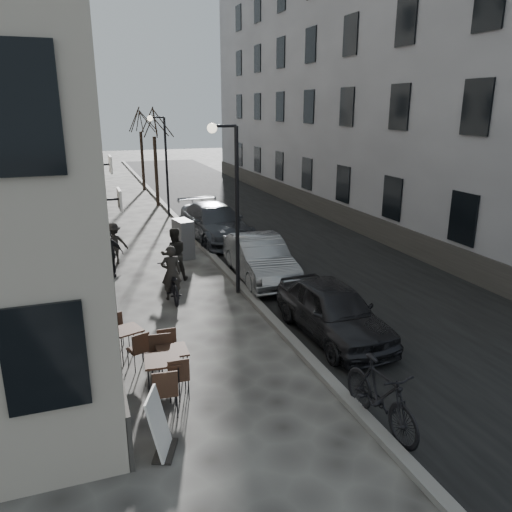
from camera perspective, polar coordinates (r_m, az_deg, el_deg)
ground at (r=10.51m, az=8.25°, el=-15.21°), size 120.00×120.00×0.00m
road at (r=25.78m, az=-0.64°, el=4.37°), size 7.30×60.00×0.00m
kerb at (r=24.85m, az=-8.64°, el=3.85°), size 0.25×60.00×0.12m
building_left at (r=24.50m, az=-25.20°, el=21.07°), size 4.00×35.00×16.00m
building_right at (r=28.08m, az=10.74°, el=21.53°), size 4.00×35.00×16.00m
streetlamp_near at (r=14.62m, az=-2.85°, el=7.40°), size 0.90×0.28×5.09m
streetlamp_far at (r=26.26m, az=-10.63°, el=11.30°), size 0.90×0.28×5.09m
tree_near at (r=29.14m, az=-11.64°, el=14.72°), size 2.40×2.40×5.70m
tree_far at (r=35.08m, az=-13.13°, el=14.93°), size 2.40×2.40×5.70m
bistro_set_a at (r=10.21m, az=-10.58°, el=-13.09°), size 0.74×1.69×0.98m
bistro_set_b at (r=10.65m, az=-9.48°, el=-11.93°), size 0.63×1.52×0.90m
bistro_set_c at (r=11.82m, az=-14.44°, el=-9.33°), size 0.84×1.51×0.86m
sign_board at (r=8.79m, az=-10.92°, el=-18.91°), size 0.59×0.72×1.12m
utility_cabinet at (r=19.07m, az=-8.31°, el=1.98°), size 0.70×1.05×1.45m
bicycle at (r=15.02m, az=-9.60°, el=-3.05°), size 0.72×1.94×1.01m
cyclist_rider at (r=14.91m, az=-9.66°, el=-1.88°), size 0.61×0.41×1.66m
pedestrian_near at (r=16.53m, az=-9.36°, el=0.19°), size 0.88×0.70×1.77m
pedestrian_mid at (r=18.80m, az=-15.92°, el=1.39°), size 1.01×0.61×1.51m
pedestrian_far at (r=17.42m, az=-16.45°, el=0.25°), size 0.95×0.45×1.58m
car_near at (r=12.55m, az=8.83°, el=-6.17°), size 1.74×4.09×1.38m
car_mid at (r=16.48m, az=0.44°, el=-0.25°), size 1.70×4.40×1.43m
car_far at (r=21.39m, az=-4.69°, el=3.81°), size 2.58×5.41×1.52m
moped at (r=9.42m, az=14.08°, el=-15.19°), size 0.71×2.12×1.25m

